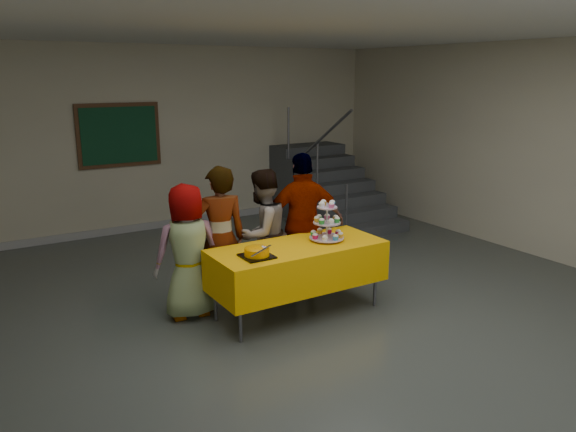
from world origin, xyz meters
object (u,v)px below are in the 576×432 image
object	(u,v)px
schoolchild_b	(220,239)
cupcake_stand	(327,225)
schoolchild_d	(303,223)
schoolchild_a	(188,252)
schoolchild_c	(262,234)
bear_cake	(257,251)
staircase	(325,191)
bake_table	(298,265)
noticeboard	(119,135)

from	to	relation	value
schoolchild_b	cupcake_stand	bearing A→B (deg)	162.47
cupcake_stand	schoolchild_d	size ratio (longest dim) A/B	0.27
schoolchild_a	schoolchild_d	distance (m)	1.44
schoolchild_c	bear_cake	bearing A→B (deg)	38.32
schoolchild_d	staircase	distance (m)	3.62
cupcake_stand	staircase	bearing A→B (deg)	55.11
schoolchild_c	schoolchild_d	world-z (taller)	schoolchild_d
bake_table	schoolchild_a	world-z (taller)	schoolchild_a
schoolchild_b	schoolchild_d	distance (m)	1.06
schoolchild_b	staircase	xyz separation A→B (m)	(3.34, 2.77, -0.31)
bake_table	staircase	world-z (taller)	staircase
bake_table	staircase	size ratio (longest dim) A/B	0.78
bake_table	schoolchild_b	distance (m)	0.89
schoolchild_c	noticeboard	world-z (taller)	noticeboard
bear_cake	schoolchild_c	world-z (taller)	schoolchild_c
bake_table	bear_cake	distance (m)	0.63
noticeboard	bear_cake	bearing A→B (deg)	-88.13
bear_cake	schoolchild_b	world-z (taller)	schoolchild_b
schoolchild_a	bake_table	bearing A→B (deg)	156.86
schoolchild_a	schoolchild_b	world-z (taller)	schoolchild_b
staircase	bake_table	bearing A→B (deg)	-128.98
staircase	noticeboard	bearing A→B (deg)	166.13
schoolchild_a	schoolchild_c	xyz separation A→B (m)	(0.95, 0.11, 0.03)
schoolchild_a	noticeboard	size ratio (longest dim) A/B	1.11
schoolchild_c	noticeboard	xyz separation A→B (m)	(-0.62, 3.50, 0.85)
cupcake_stand	schoolchild_d	xyz separation A→B (m)	(0.04, 0.53, -0.11)
noticeboard	bake_table	bearing A→B (deg)	-80.54
schoolchild_b	noticeboard	distance (m)	3.69
schoolchild_d	staircase	bearing A→B (deg)	-111.14
staircase	schoolchild_d	bearing A→B (deg)	-129.16
bake_table	noticeboard	distance (m)	4.35
bake_table	staircase	bearing A→B (deg)	51.02
bear_cake	staircase	world-z (taller)	staircase
schoolchild_b	schoolchild_d	bearing A→B (deg)	-170.24
bear_cake	schoolchild_c	size ratio (longest dim) A/B	0.24
schoolchild_a	noticeboard	distance (m)	3.73
bake_table	schoolchild_a	bearing A→B (deg)	151.66
cupcake_stand	staircase	world-z (taller)	staircase
bake_table	schoolchild_c	xyz separation A→B (m)	(-0.07, 0.66, 0.19)
schoolchild_a	staircase	size ratio (longest dim) A/B	0.60
schoolchild_d	bake_table	bearing A→B (deg)	69.98
schoolchild_c	staircase	size ratio (longest dim) A/B	0.63
schoolchild_c	noticeboard	distance (m)	3.66
noticeboard	schoolchild_a	bearing A→B (deg)	-95.19
schoolchild_a	schoolchild_d	bearing A→B (deg)	-175.46
bear_cake	schoolchild_a	xyz separation A→B (m)	(-0.47, 0.66, -0.10)
cupcake_stand	schoolchild_b	distance (m)	1.17
bake_table	cupcake_stand	size ratio (longest dim) A/B	4.22
bake_table	schoolchild_c	bearing A→B (deg)	96.07
cupcake_stand	schoolchild_c	world-z (taller)	schoolchild_c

